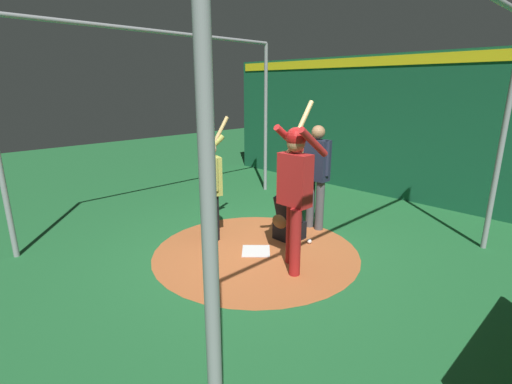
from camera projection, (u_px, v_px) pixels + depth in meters
ground_plane at (256, 252)px, 5.70m from camera, size 25.61×25.61×0.00m
dirt_circle at (256, 252)px, 5.70m from camera, size 3.11×3.11×0.01m
home_plate at (256, 251)px, 5.69m from camera, size 0.59×0.59×0.01m
batter at (295, 184)px, 4.87m from camera, size 0.68×0.49×2.26m
catcher at (288, 218)px, 6.05m from camera, size 0.58×0.40×0.97m
umpire at (316, 172)px, 6.38m from camera, size 0.23×0.49×1.81m
visitor at (212, 184)px, 5.98m from camera, size 0.63×0.51×1.97m
back_wall at (396, 127)px, 8.16m from camera, size 0.22×9.61×3.10m
cage_frame at (256, 97)px, 5.06m from camera, size 5.38×4.85×3.37m
bat_rack at (303, 162)px, 9.90m from camera, size 0.58×0.16×1.05m
baseball_0 at (309, 241)px, 5.97m from camera, size 0.07×0.07×0.07m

